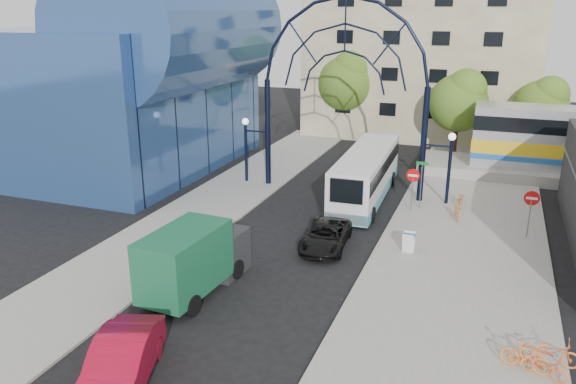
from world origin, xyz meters
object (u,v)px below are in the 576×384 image
at_px(city_bus, 366,174).
at_px(bike_near_b, 457,211).
at_px(tree_north_b, 348,80).
at_px(tree_north_c, 543,104).
at_px(black_suv, 326,236).
at_px(bike_far_c, 543,365).
at_px(bike_near_a, 461,199).
at_px(street_name_sign, 422,175).
at_px(bike_far_b, 526,357).
at_px(green_truck, 195,258).
at_px(red_sedan, 121,363).
at_px(bike_far_a, 551,351).
at_px(stop_sign, 413,179).
at_px(tree_north_a, 460,100).
at_px(sandwich_board, 409,240).
at_px(gateway_arch, 344,57).
at_px(do_not_enter_sign, 531,203).

height_order(city_bus, bike_near_b, city_bus).
bearing_deg(tree_north_b, tree_north_c, -7.12).
xyz_separation_m(black_suv, bike_far_c, (9.50, -7.60, -0.08)).
distance_m(bike_near_a, bike_near_b, 2.26).
xyz_separation_m(tree_north_c, bike_near_b, (-4.73, -16.48, -3.70)).
xyz_separation_m(street_name_sign, bike_far_b, (5.41, -14.65, -1.52)).
distance_m(green_truck, red_sedan, 6.47).
xyz_separation_m(bike_near_b, bike_far_a, (4.00, -12.85, 0.02)).
bearing_deg(city_bus, bike_far_c, -61.11).
xyz_separation_m(red_sedan, bike_far_b, (11.82, 5.09, -0.19)).
relative_size(tree_north_b, bike_far_c, 5.11).
relative_size(stop_sign, street_name_sign, 0.89).
bearing_deg(street_name_sign, tree_north_b, 117.65).
bearing_deg(tree_north_a, stop_sign, -95.42).
distance_m(street_name_sign, sandwich_board, 6.78).
bearing_deg(tree_north_c, bike_far_a, -91.41).
distance_m(bike_near_a, bike_far_a, 15.61).
relative_size(gateway_arch, tree_north_c, 2.10).
bearing_deg(sandwich_board, stop_sign, 97.57).
distance_m(stop_sign, tree_north_a, 14.23).
bearing_deg(green_truck, tree_north_c, 67.26).
xyz_separation_m(sandwich_board, green_truck, (-7.74, -6.75, 0.72)).
relative_size(gateway_arch, tree_north_b, 1.70).
bearing_deg(sandwich_board, do_not_enter_sign, 36.68).
bearing_deg(bike_far_c, tree_north_b, 46.52).
height_order(tree_north_c, bike_far_a, tree_north_c).
distance_m(city_bus, bike_far_c, 18.33).
relative_size(street_name_sign, city_bus, 0.25).
height_order(do_not_enter_sign, black_suv, do_not_enter_sign).
height_order(green_truck, bike_far_c, green_truck).
bearing_deg(street_name_sign, sandwich_board, -86.54).
height_order(tree_north_c, bike_far_c, tree_north_c).
xyz_separation_m(tree_north_b, red_sedan, (2.67, -37.07, -4.47)).
bearing_deg(bike_far_b, street_name_sign, 35.51).
relative_size(tree_north_b, bike_far_a, 4.41).
bearing_deg(street_name_sign, bike_near_b, -27.66).
height_order(stop_sign, red_sedan, stop_sign).
bearing_deg(bike_far_a, stop_sign, 30.98).
relative_size(green_truck, bike_near_a, 3.50).
bearing_deg(tree_north_b, stop_sign, -64.17).
distance_m(street_name_sign, red_sedan, 20.80).
bearing_deg(city_bus, do_not_enter_sign, -22.66).
bearing_deg(bike_far_c, black_suv, 72.82).
xyz_separation_m(green_truck, bike_far_a, (13.54, -0.63, -0.87)).
bearing_deg(gateway_arch, do_not_enter_sign, -19.99).
bearing_deg(bike_near_a, bike_far_b, -81.27).
relative_size(tree_north_a, city_bus, 0.64).
relative_size(do_not_enter_sign, black_suv, 0.56).
xyz_separation_m(do_not_enter_sign, bike_near_b, (-3.60, 1.45, -1.40)).
distance_m(tree_north_b, black_suv, 25.58).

